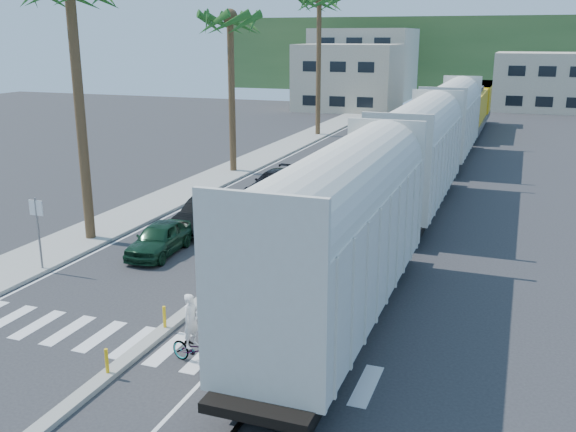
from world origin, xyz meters
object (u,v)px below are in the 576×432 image
Objects in this scene: car_second at (206,214)px; cyclist at (195,343)px; car_lead at (160,238)px; street_sign at (38,224)px.

cyclist reaches higher than car_second.
cyclist is (5.95, -7.99, -0.03)m from car_lead.
street_sign is 0.65× the size of car_second.
car_lead is at bearing -92.08° from car_second.
cyclist is (5.82, -11.96, -0.09)m from car_second.
street_sign is 0.72× the size of car_lead.
car_second is at bearing 83.67° from car_lead.
car_second is (0.13, 3.97, 0.07)m from car_lead.
cyclist is at bearing -26.26° from street_sign.
street_sign is 10.34m from cyclist.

